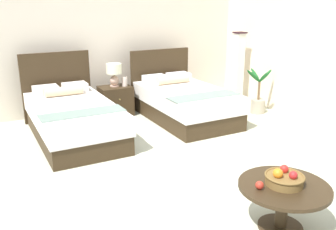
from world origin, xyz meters
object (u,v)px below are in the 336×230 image
(bed_near_window, at_px, (73,118))
(potted_palm, at_px, (258,100))
(nightstand, at_px, (116,101))
(floor_lamp_corner, at_px, (238,68))
(loose_apple, at_px, (260,185))
(fruit_bowl, at_px, (284,178))
(bed_near_corner, at_px, (184,102))
(table_lamp, at_px, (114,72))
(coffee_table, at_px, (283,195))
(vase, at_px, (124,81))

(bed_near_window, distance_m, potted_palm, 3.45)
(nightstand, distance_m, floor_lamp_corner, 2.60)
(bed_near_window, height_order, loose_apple, bed_near_window)
(bed_near_window, height_order, potted_palm, bed_near_window)
(fruit_bowl, height_order, potted_palm, potted_palm)
(potted_palm, bearing_deg, fruit_bowl, -127.15)
(bed_near_corner, relative_size, loose_apple, 27.10)
(table_lamp, xyz_separation_m, loose_apple, (-0.10, -4.13, -0.32))
(bed_near_window, relative_size, nightstand, 3.84)
(bed_near_corner, distance_m, coffee_table, 3.48)
(bed_near_window, relative_size, loose_apple, 29.06)
(table_lamp, bearing_deg, bed_near_corner, -38.60)
(bed_near_corner, height_order, vase, bed_near_corner)
(nightstand, height_order, potted_palm, potted_palm)
(bed_near_corner, xyz_separation_m, table_lamp, (-1.01, 0.81, 0.50))
(bed_near_window, bearing_deg, bed_near_corner, -0.17)
(bed_near_corner, xyz_separation_m, vase, (-0.84, 0.75, 0.32))
(table_lamp, bearing_deg, nightstand, -90.00)
(bed_near_corner, distance_m, vase, 1.17)
(fruit_bowl, xyz_separation_m, potted_palm, (2.29, 3.02, -0.25))
(vase, bearing_deg, floor_lamp_corner, -7.57)
(bed_near_corner, height_order, fruit_bowl, bed_near_corner)
(table_lamp, bearing_deg, potted_palm, -25.04)
(table_lamp, height_order, floor_lamp_corner, floor_lamp_corner)
(bed_near_window, height_order, table_lamp, bed_near_window)
(vase, bearing_deg, loose_apple, -93.86)
(bed_near_corner, bearing_deg, coffee_table, -104.33)
(fruit_bowl, distance_m, loose_apple, 0.26)
(bed_near_window, xyz_separation_m, vase, (1.16, 0.74, 0.32))
(table_lamp, distance_m, loose_apple, 4.14)
(nightstand, relative_size, fruit_bowl, 1.59)
(bed_near_window, distance_m, table_lamp, 1.37)
(bed_near_window, height_order, nightstand, bed_near_window)
(bed_near_window, distance_m, vase, 1.42)
(nightstand, xyz_separation_m, table_lamp, (-0.00, 0.02, 0.54))
(fruit_bowl, bearing_deg, bed_near_corner, 75.71)
(bed_near_corner, distance_m, fruit_bowl, 3.47)
(bed_near_window, bearing_deg, coffee_table, -71.29)
(bed_near_window, xyz_separation_m, fruit_bowl, (1.15, -3.36, 0.20))
(bed_near_window, distance_m, floor_lamp_corner, 3.58)
(bed_near_window, relative_size, potted_palm, 2.51)
(loose_apple, distance_m, potted_palm, 3.93)
(table_lamp, bearing_deg, loose_apple, -91.40)
(bed_near_window, bearing_deg, nightstand, 38.32)
(nightstand, distance_m, vase, 0.40)
(bed_near_corner, relative_size, coffee_table, 2.46)
(nightstand, distance_m, coffee_table, 4.16)
(table_lamp, xyz_separation_m, potted_palm, (2.45, -1.14, -0.55))
(nightstand, bearing_deg, floor_lamp_corner, -7.95)
(coffee_table, distance_m, floor_lamp_corner, 4.50)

